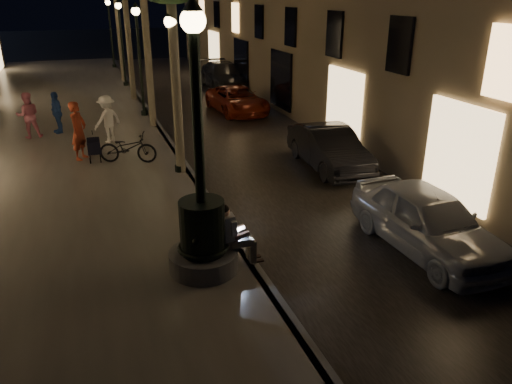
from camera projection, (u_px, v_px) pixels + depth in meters
name	position (u px, v px, depth m)	size (l,w,h in m)	color
ground	(155.00, 124.00, 21.91)	(120.00, 120.00, 0.00)	black
cobble_lane	(221.00, 118.00, 22.83)	(6.00, 45.00, 0.02)	black
promenade	(58.00, 130.00, 20.64)	(8.00, 45.00, 0.20)	#615B55
curb_strip	(155.00, 122.00, 21.87)	(0.25, 45.00, 0.20)	#59595B
fountain_lamppost	(202.00, 224.00, 9.79)	(1.40, 1.40, 5.21)	#59595B
seated_man_laptop	(232.00, 233.00, 10.09)	(0.99, 0.34, 1.36)	tan
lamp_curb_a	(174.00, 73.00, 14.49)	(0.36, 0.36, 4.81)	black
lamp_curb_b	(139.00, 46.00, 21.47)	(0.36, 0.36, 4.81)	black
lamp_curb_c	(121.00, 32.00, 28.46)	(0.36, 0.36, 4.81)	black
lamp_curb_d	(110.00, 24.00, 35.45)	(0.36, 0.36, 4.81)	black
stroller	(94.00, 146.00, 16.41)	(0.42, 0.97, 0.99)	black
car_front	(428.00, 220.00, 11.08)	(1.71, 4.26, 1.45)	#B5B8BD
car_second	(329.00, 148.00, 16.26)	(1.45, 4.17, 1.37)	black
car_third	(237.00, 100.00, 23.75)	(2.02, 4.38, 1.22)	maroon
car_rear	(224.00, 76.00, 29.45)	(2.12, 5.23, 1.52)	#292A2E
pedestrian_red	(78.00, 131.00, 16.43)	(0.71, 0.46, 1.94)	#AC3A22
pedestrian_pink	(28.00, 115.00, 18.88)	(0.84, 0.66, 1.74)	#CD6C85
pedestrian_white	(107.00, 119.00, 18.34)	(1.12, 0.64, 1.74)	white
pedestrian_blue	(57.00, 112.00, 19.57)	(0.95, 0.40, 1.63)	#294D98
bicycle	(128.00, 148.00, 16.27)	(0.66, 1.88, 0.99)	black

